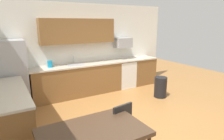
# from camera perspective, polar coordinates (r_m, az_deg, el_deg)

# --- Properties ---
(ground_plane) EXTENTS (12.00, 12.00, 0.00)m
(ground_plane) POSITION_cam_1_polar(r_m,az_deg,el_deg) (4.40, 6.82, -15.51)
(ground_plane) COLOR #9E6B38
(wall_back) EXTENTS (5.80, 0.10, 2.70)m
(wall_back) POSITION_cam_1_polar(r_m,az_deg,el_deg) (6.21, -7.73, 6.26)
(wall_back) COLOR silver
(wall_back) RESTS_ON ground
(cabinet_run_back) EXTENTS (2.69, 0.60, 0.90)m
(cabinet_run_back) POSITION_cam_1_polar(r_m,az_deg,el_deg) (5.93, -9.77, -3.07)
(cabinet_run_back) COLOR brown
(cabinet_run_back) RESTS_ON ground
(cabinet_run_back_right) EXTENTS (0.86, 0.60, 0.90)m
(cabinet_run_back_right) POSITION_cam_1_polar(r_m,az_deg,el_deg) (7.07, 8.52, -0.29)
(cabinet_run_back_right) COLOR brown
(cabinet_run_back_right) RESTS_ON ground
(cabinet_run_left) EXTENTS (0.60, 2.00, 0.90)m
(cabinet_run_left) POSITION_cam_1_polar(r_m,az_deg,el_deg) (4.19, -27.36, -11.66)
(cabinet_run_left) COLOR brown
(cabinet_run_left) RESTS_ON ground
(countertop_back) EXTENTS (4.80, 0.64, 0.04)m
(countertop_back) POSITION_cam_1_polar(r_m,az_deg,el_deg) (5.96, -6.30, 1.80)
(countertop_back) COLOR beige
(countertop_back) RESTS_ON cabinet_run_back
(countertop_left) EXTENTS (0.64, 2.00, 0.04)m
(countertop_left) POSITION_cam_1_polar(r_m,az_deg,el_deg) (4.03, -28.08, -5.57)
(countertop_left) COLOR beige
(countertop_left) RESTS_ON cabinet_run_left
(upper_cabinets_back) EXTENTS (2.20, 0.34, 0.70)m
(upper_cabinets_back) POSITION_cam_1_polar(r_m,az_deg,el_deg) (5.85, -9.82, 11.15)
(upper_cabinets_back) COLOR brown
(refrigerator) EXTENTS (0.76, 0.70, 1.74)m
(refrigerator) POSITION_cam_1_polar(r_m,az_deg,el_deg) (5.41, -27.48, -1.46)
(refrigerator) COLOR #9EA0A5
(refrigerator) RESTS_ON ground
(oven_range) EXTENTS (0.60, 0.60, 0.91)m
(oven_range) POSITION_cam_1_polar(r_m,az_deg,el_deg) (6.65, 3.59, -1.02)
(oven_range) COLOR white
(oven_range) RESTS_ON ground
(microwave) EXTENTS (0.54, 0.36, 0.32)m
(microwave) POSITION_cam_1_polar(r_m,az_deg,el_deg) (6.55, 3.23, 7.96)
(microwave) COLOR #9EA0A5
(sink_basin) EXTENTS (0.48, 0.40, 0.14)m
(sink_basin) POSITION_cam_1_polar(r_m,az_deg,el_deg) (5.80, -10.43, 0.93)
(sink_basin) COLOR #A5A8AD
(sink_basin) RESTS_ON countertop_back
(sink_faucet) EXTENTS (0.02, 0.02, 0.24)m
(sink_faucet) POSITION_cam_1_polar(r_m,az_deg,el_deg) (5.94, -11.09, 2.76)
(sink_faucet) COLOR #B2B5BA
(sink_faucet) RESTS_ON countertop_back
(dining_table) EXTENTS (1.40, 0.90, 0.75)m
(dining_table) POSITION_cam_1_polar(r_m,az_deg,el_deg) (2.75, -5.52, -18.16)
(dining_table) COLOR #422D1E
(dining_table) RESTS_ON ground
(chair_near_table) EXTENTS (0.45, 0.45, 0.85)m
(chair_near_table) POSITION_cam_1_polar(r_m,az_deg,el_deg) (3.27, 4.43, -16.27)
(chair_near_table) COLOR black
(chair_near_table) RESTS_ON ground
(trash_bin) EXTENTS (0.36, 0.36, 0.60)m
(trash_bin) POSITION_cam_1_polar(r_m,az_deg,el_deg) (5.91, 13.93, -4.85)
(trash_bin) COLOR black
(trash_bin) RESTS_ON ground
(kettle) EXTENTS (0.14, 0.14, 0.20)m
(kettle) POSITION_cam_1_polar(r_m,az_deg,el_deg) (5.63, -17.62, 1.57)
(kettle) COLOR #198CBF
(kettle) RESTS_ON countertop_back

